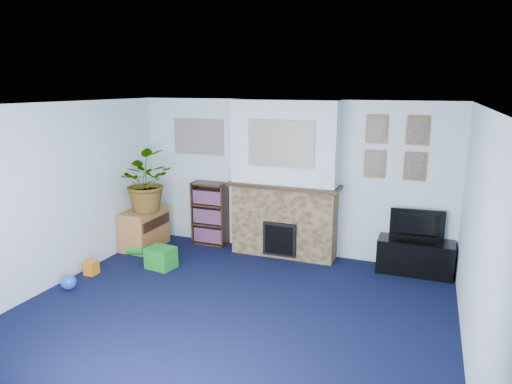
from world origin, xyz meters
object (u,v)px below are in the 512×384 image
at_px(tv_stand, 415,258).
at_px(bookshelf, 210,215).
at_px(television, 417,225).
at_px(sideboard, 144,227).

relative_size(tv_stand, bookshelf, 0.97).
bearing_deg(television, bookshelf, -6.00).
bearing_deg(television, sideboard, 1.64).
bearing_deg(bookshelf, sideboard, -149.68).
bearing_deg(tv_stand, sideboard, -173.62).
bearing_deg(tv_stand, television, 90.00).
relative_size(tv_stand, sideboard, 1.26).
bearing_deg(bookshelf, television, -0.99).
bearing_deg(television, tv_stand, 84.99).
height_order(bookshelf, sideboard, bookshelf).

